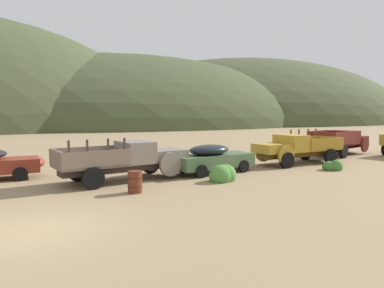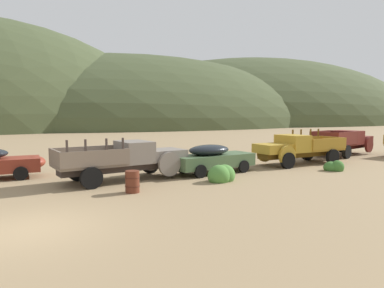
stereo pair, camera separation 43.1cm
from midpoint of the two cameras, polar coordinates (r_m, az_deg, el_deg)
ground_plane at (r=11.08m, az=-25.38°, el=-12.66°), size 300.00×300.00×0.00m
hill_far_right at (r=93.35m, az=-9.57°, el=3.01°), size 106.91×65.38×35.37m
hill_center at (r=116.60m, az=10.51°, el=3.40°), size 112.59×69.47×40.17m
truck_primer_gray at (r=17.54m, az=-10.40°, el=-2.42°), size 6.64×3.23×2.16m
car_weathered_green at (r=19.31m, az=3.17°, el=-2.26°), size 5.16×2.49×1.57m
truck_mustard at (r=23.23m, az=15.56°, el=-0.70°), size 6.44×2.77×2.16m
truck_oxblood at (r=30.06m, az=22.84°, el=0.40°), size 6.60×3.89×1.91m
oil_drum_by_truck at (r=14.73m, az=-10.07°, el=-6.07°), size 0.62×0.62×0.91m
bush_front_right at (r=17.00m, az=4.29°, el=-5.08°), size 1.45×1.11×1.05m
bush_back_edge at (r=21.64m, az=21.33°, el=-3.46°), size 1.05×0.99×0.78m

